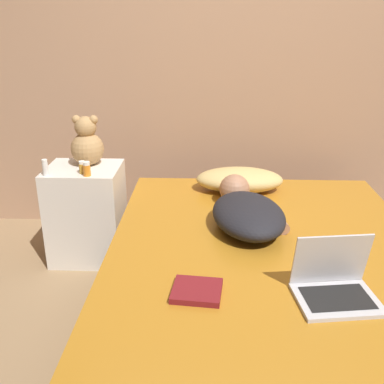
{
  "coord_description": "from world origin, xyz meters",
  "views": [
    {
      "loc": [
        -0.28,
        -1.81,
        1.43
      ],
      "look_at": [
        -0.36,
        0.24,
        0.62
      ],
      "focal_mm": 42.0,
      "sensor_mm": 36.0,
      "label": 1
    }
  ],
  "objects": [
    {
      "name": "ground_plane",
      "position": [
        0.0,
        0.0,
        0.0
      ],
      "size": [
        12.0,
        12.0,
        0.0
      ],
      "primitive_type": "plane",
      "color": "#937551"
    },
    {
      "name": "wall_back",
      "position": [
        0.0,
        1.23,
        1.3
      ],
      "size": [
        8.0,
        0.06,
        2.6
      ],
      "color": "tan",
      "rests_on": "ground_plane"
    },
    {
      "name": "bed",
      "position": [
        0.0,
        0.0,
        0.22
      ],
      "size": [
        1.49,
        1.9,
        0.44
      ],
      "color": "#2D2319",
      "rests_on": "ground_plane"
    },
    {
      "name": "nightstand",
      "position": [
        -1.02,
        0.67,
        0.3
      ],
      "size": [
        0.43,
        0.37,
        0.59
      ],
      "color": "silver",
      "rests_on": "ground_plane"
    },
    {
      "name": "pillow",
      "position": [
        -0.09,
        0.73,
        0.51
      ],
      "size": [
        0.52,
        0.28,
        0.14
      ],
      "color": "tan",
      "rests_on": "bed"
    },
    {
      "name": "person_lying",
      "position": [
        -0.08,
        0.25,
        0.52
      ],
      "size": [
        0.42,
        0.69,
        0.17
      ],
      "rotation": [
        0.0,
        0.0,
        0.16
      ],
      "color": "black",
      "rests_on": "bed"
    },
    {
      "name": "laptop",
      "position": [
        0.2,
        -0.36,
        0.49
      ],
      "size": [
        0.33,
        0.27,
        0.24
      ],
      "rotation": [
        0.0,
        0.0,
        0.13
      ],
      "color": "silver",
      "rests_on": "bed"
    },
    {
      "name": "teddy_bear",
      "position": [
        -1.0,
        0.73,
        0.72
      ],
      "size": [
        0.19,
        0.19,
        0.3
      ],
      "color": "tan",
      "rests_on": "nightstand"
    },
    {
      "name": "bottle_white",
      "position": [
        -1.19,
        0.53,
        0.64
      ],
      "size": [
        0.03,
        0.03,
        0.09
      ],
      "color": "white",
      "rests_on": "nightstand"
    },
    {
      "name": "bottle_orange",
      "position": [
        -0.95,
        0.53,
        0.63
      ],
      "size": [
        0.04,
        0.04,
        0.08
      ],
      "color": "orange",
      "rests_on": "nightstand"
    },
    {
      "name": "bottle_amber",
      "position": [
        -0.99,
        0.57,
        0.63
      ],
      "size": [
        0.04,
        0.04,
        0.07
      ],
      "color": "gold",
      "rests_on": "nightstand"
    },
    {
      "name": "book",
      "position": [
        -0.32,
        -0.36,
        0.45
      ],
      "size": [
        0.2,
        0.19,
        0.02
      ],
      "rotation": [
        0.0,
        0.0,
        -0.1
      ],
      "color": "maroon",
      "rests_on": "bed"
    }
  ]
}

